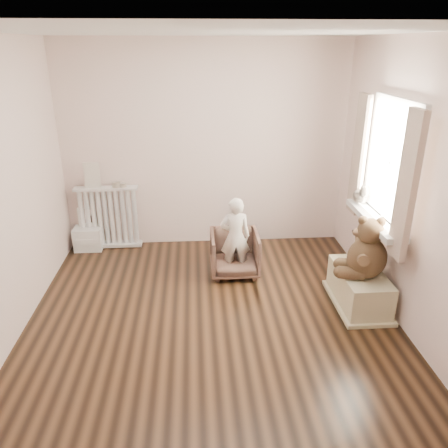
{
  "coord_description": "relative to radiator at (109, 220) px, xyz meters",
  "views": [
    {
      "loc": [
        -0.14,
        -3.68,
        2.51
      ],
      "look_at": [
        0.15,
        0.45,
        0.8
      ],
      "focal_mm": 35.0,
      "sensor_mm": 36.0,
      "label": 1
    }
  ],
  "objects": [
    {
      "name": "window",
      "position": [
        3.02,
        -1.38,
        1.06
      ],
      "size": [
        0.03,
        0.9,
        1.1
      ],
      "primitive_type": "cube",
      "color": "white",
      "rests_on": "right_wall"
    },
    {
      "name": "curtain_left",
      "position": [
        2.91,
        -1.95,
        1.0
      ],
      "size": [
        0.06,
        0.26,
        1.3
      ],
      "primitive_type": "cube",
      "color": "#BAA48E",
      "rests_on": "right_wall"
    },
    {
      "name": "ceiling",
      "position": [
        1.26,
        -1.68,
        2.21
      ],
      "size": [
        3.6,
        3.6,
        0.01
      ],
      "primitive_type": "cube",
      "color": "white",
      "rests_on": "ground"
    },
    {
      "name": "front_wall",
      "position": [
        1.26,
        -3.48,
        0.91
      ],
      "size": [
        3.6,
        0.02,
        2.6
      ],
      "primitive_type": "cube",
      "color": "silver",
      "rests_on": "ground"
    },
    {
      "name": "teddy_bear",
      "position": [
        2.79,
        -1.65,
        0.28
      ],
      "size": [
        0.59,
        0.52,
        0.62
      ],
      "primitive_type": null,
      "rotation": [
        0.0,
        0.0,
        -0.29
      ],
      "color": "#392717",
      "rests_on": "toy_bench"
    },
    {
      "name": "left_wall",
      "position": [
        -0.54,
        -1.68,
        0.91
      ],
      "size": [
        0.02,
        3.6,
        2.6
      ],
      "primitive_type": "cube",
      "color": "silver",
      "rests_on": "ground"
    },
    {
      "name": "armchair",
      "position": [
        1.57,
        -0.82,
        -0.13
      ],
      "size": [
        0.55,
        0.56,
        0.51
      ],
      "primitive_type": "imported",
      "rotation": [
        0.0,
        0.0,
        0.0
      ],
      "color": "brown",
      "rests_on": "floor"
    },
    {
      "name": "window_sill",
      "position": [
        2.93,
        -1.38,
        0.48
      ],
      "size": [
        0.22,
        1.1,
        0.06
      ],
      "primitive_type": "cube",
      "color": "silver",
      "rests_on": "right_wall"
    },
    {
      "name": "toy_bench",
      "position": [
        2.78,
        -1.57,
        -0.19
      ],
      "size": [
        0.43,
        0.81,
        0.38
      ],
      "primitive_type": "cube",
      "color": "beige",
      "rests_on": "floor"
    },
    {
      "name": "back_wall",
      "position": [
        1.26,
        0.12,
        0.91
      ],
      "size": [
        3.6,
        0.02,
        2.6
      ],
      "primitive_type": "cube",
      "color": "silver",
      "rests_on": "ground"
    },
    {
      "name": "right_wall",
      "position": [
        3.06,
        -1.68,
        0.91
      ],
      "size": [
        0.02,
        3.6,
        2.6
      ],
      "primitive_type": "cube",
      "color": "silver",
      "rests_on": "ground"
    },
    {
      "name": "child",
      "position": [
        1.57,
        -0.87,
        0.1
      ],
      "size": [
        0.34,
        0.23,
        0.94
      ],
      "primitive_type": "imported",
      "rotation": [
        0.0,
        0.0,
        3.14
      ],
      "color": "white",
      "rests_on": "armchair"
    },
    {
      "name": "floor",
      "position": [
        1.26,
        -1.68,
        -0.39
      ],
      "size": [
        3.6,
        3.6,
        0.01
      ],
      "primitive_type": "cube",
      "color": "black",
      "rests_on": "ground"
    },
    {
      "name": "tin_a",
      "position": [
        0.14,
        0.0,
        0.48
      ],
      "size": [
        0.11,
        0.11,
        0.06
      ],
      "primitive_type": "cylinder",
      "color": "#A59E8C",
      "rests_on": "radiator"
    },
    {
      "name": "tin_b",
      "position": [
        0.22,
        0.0,
        0.47
      ],
      "size": [
        0.09,
        0.09,
        0.05
      ],
      "primitive_type": "cylinder",
      "color": "#A59E8C",
      "rests_on": "radiator"
    },
    {
      "name": "radiator",
      "position": [
        0.0,
        0.0,
        0.0
      ],
      "size": [
        0.79,
        0.15,
        0.84
      ],
      "primitive_type": "cube",
      "color": "silver",
      "rests_on": "floor"
    },
    {
      "name": "curtain_right",
      "position": [
        2.91,
        -0.81,
        1.0
      ],
      "size": [
        0.06,
        0.26,
        1.3
      ],
      "primitive_type": "cube",
      "color": "#BAA48E",
      "rests_on": "right_wall"
    },
    {
      "name": "plush_cat",
      "position": [
        2.92,
        -0.98,
        0.61
      ],
      "size": [
        0.25,
        0.31,
        0.23
      ],
      "primitive_type": null,
      "rotation": [
        0.0,
        0.0,
        0.38
      ],
      "color": "#655D54",
      "rests_on": "window_sill"
    },
    {
      "name": "paper_doll",
      "position": [
        -0.15,
        0.0,
        0.61
      ],
      "size": [
        0.19,
        0.02,
        0.32
      ],
      "primitive_type": "cube",
      "color": "beige",
      "rests_on": "radiator"
    },
    {
      "name": "toy_vanity",
      "position": [
        -0.29,
        -0.03,
        -0.11
      ],
      "size": [
        0.35,
        0.25,
        0.55
      ],
      "primitive_type": "cube",
      "color": "silver",
      "rests_on": "floor"
    }
  ]
}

